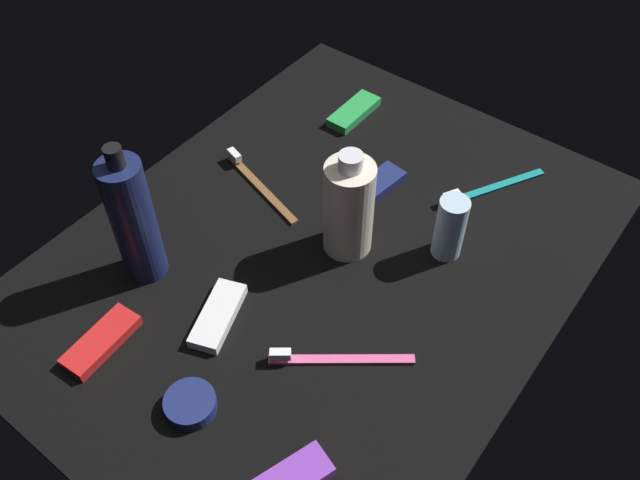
% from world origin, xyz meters
% --- Properties ---
extents(ground_plane, '(0.84, 0.64, 0.01)m').
position_xyz_m(ground_plane, '(0.00, 0.00, -0.01)').
color(ground_plane, black).
extents(lotion_bottle, '(0.06, 0.06, 0.22)m').
position_xyz_m(lotion_bottle, '(-0.16, 0.17, 0.10)').
color(lotion_bottle, '#161E48').
rests_on(lotion_bottle, ground_plane).
extents(bodywash_bottle, '(0.07, 0.07, 0.17)m').
position_xyz_m(bodywash_bottle, '(0.04, -0.02, 0.08)').
color(bodywash_bottle, silver).
rests_on(bodywash_bottle, ground_plane).
extents(deodorant_stick, '(0.04, 0.04, 0.10)m').
position_xyz_m(deodorant_stick, '(0.11, -0.14, 0.05)').
color(deodorant_stick, silver).
rests_on(deodorant_stick, ground_plane).
extents(toothbrush_brown, '(0.06, 0.18, 0.02)m').
position_xyz_m(toothbrush_brown, '(0.05, 0.16, 0.01)').
color(toothbrush_brown, brown).
rests_on(toothbrush_brown, ground_plane).
extents(toothbrush_pink, '(0.12, 0.15, 0.02)m').
position_xyz_m(toothbrush_pink, '(-0.13, -0.12, 0.01)').
color(toothbrush_pink, '#E55999').
rests_on(toothbrush_pink, ground_plane).
extents(toothbrush_teal, '(0.16, 0.10, 0.02)m').
position_xyz_m(toothbrush_teal, '(0.25, -0.12, 0.01)').
color(toothbrush_teal, teal).
rests_on(toothbrush_teal, ground_plane).
extents(snack_bar_green, '(0.10, 0.04, 0.01)m').
position_xyz_m(snack_bar_green, '(0.28, 0.14, 0.01)').
color(snack_bar_green, green).
rests_on(snack_bar_green, ground_plane).
extents(snack_bar_navy, '(0.11, 0.05, 0.01)m').
position_xyz_m(snack_bar_navy, '(0.15, 0.01, 0.01)').
color(snack_bar_navy, navy).
rests_on(snack_bar_navy, ground_plane).
extents(snack_bar_red, '(0.11, 0.05, 0.01)m').
position_xyz_m(snack_bar_red, '(-0.28, 0.13, 0.01)').
color(snack_bar_red, red).
rests_on(snack_bar_red, ground_plane).
extents(snack_bar_white, '(0.11, 0.07, 0.01)m').
position_xyz_m(snack_bar_white, '(-0.17, 0.04, 0.01)').
color(snack_bar_white, white).
rests_on(snack_bar_white, ground_plane).
extents(cream_tin_left, '(0.06, 0.06, 0.02)m').
position_xyz_m(cream_tin_left, '(-0.28, -0.02, 0.01)').
color(cream_tin_left, navy).
rests_on(cream_tin_left, ground_plane).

